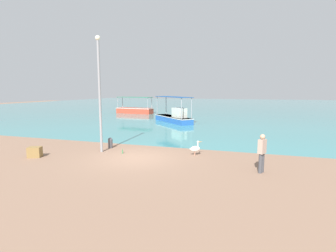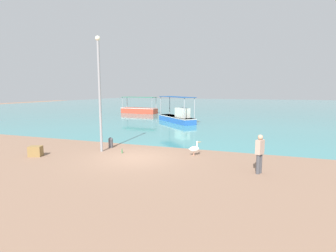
% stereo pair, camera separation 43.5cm
% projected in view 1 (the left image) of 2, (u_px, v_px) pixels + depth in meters
% --- Properties ---
extents(ground, '(120.00, 120.00, 0.00)m').
position_uv_depth(ground, '(136.00, 158.00, 13.83)').
color(ground, '#886751').
extents(harbor_water, '(110.00, 90.00, 0.00)m').
position_uv_depth(harbor_water, '(226.00, 106.00, 59.08)').
color(harbor_water, teal).
rests_on(harbor_water, ground).
extents(fishing_boat_near_left, '(5.51, 5.52, 2.82)m').
position_uv_depth(fishing_boat_near_left, '(174.00, 117.00, 28.82)').
color(fishing_boat_near_left, '#265BB1').
rests_on(fishing_boat_near_left, harbor_water).
extents(fishing_boat_center, '(5.82, 2.12, 2.48)m').
position_uv_depth(fishing_boat_center, '(135.00, 110.00, 39.94)').
color(fishing_boat_center, '#C3402C').
rests_on(fishing_boat_center, harbor_water).
extents(pelican, '(0.70, 0.58, 0.80)m').
position_uv_depth(pelican, '(195.00, 149.00, 14.32)').
color(pelican, '#E0997A').
rests_on(pelican, ground).
extents(lamp_post, '(0.28, 0.28, 6.52)m').
position_uv_depth(lamp_post, '(99.00, 89.00, 14.67)').
color(lamp_post, gray).
rests_on(lamp_post, ground).
extents(mooring_bollard, '(0.29, 0.29, 0.65)m').
position_uv_depth(mooring_bollard, '(110.00, 142.00, 16.13)').
color(mooring_bollard, '#47474C').
rests_on(mooring_bollard, ground).
extents(fisherman_standing, '(0.38, 0.46, 1.69)m').
position_uv_depth(fisherman_standing, '(262.00, 152.00, 11.24)').
color(fisherman_standing, '#424348').
rests_on(fisherman_standing, ground).
extents(cargo_crate, '(0.78, 0.68, 0.55)m').
position_uv_depth(cargo_crate, '(35.00, 152.00, 13.94)').
color(cargo_crate, olive).
rests_on(cargo_crate, ground).
extents(glass_bottle, '(0.07, 0.07, 0.27)m').
position_uv_depth(glass_bottle, '(123.00, 152.00, 14.75)').
color(glass_bottle, '#3F7F4C').
rests_on(glass_bottle, ground).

